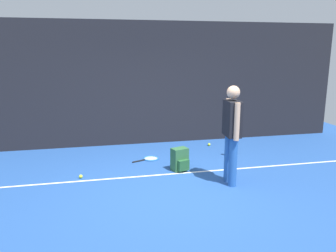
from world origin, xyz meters
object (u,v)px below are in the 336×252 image
tennis_player (232,129)px  tennis_ball_near_player (209,144)px  water_bottle (228,150)px  backpack (180,160)px  tennis_ball_by_fence (81,176)px  tennis_racket (150,159)px

tennis_player → tennis_ball_near_player: bearing=172.9°
tennis_player → water_bottle: size_ratio=6.32×
backpack → water_bottle: size_ratio=1.64×
tennis_player → backpack: bearing=-136.2°
tennis_player → tennis_ball_by_fence: 2.83m
tennis_ball_by_fence → water_bottle: size_ratio=0.25×
tennis_player → tennis_ball_by_fence: (-2.55, 0.79, -0.93)m
backpack → tennis_ball_by_fence: backpack is taller
tennis_racket → tennis_ball_near_player: 1.73m
backpack → tennis_ball_near_player: 1.88m
tennis_player → tennis_ball_by_fence: bearing=-104.0°
tennis_ball_near_player → water_bottle: 0.85m
tennis_ball_by_fence → water_bottle: (3.11, 0.69, 0.10)m
tennis_player → tennis_ball_by_fence: size_ratio=25.76×
tennis_player → water_bottle: 1.79m
tennis_racket → tennis_ball_by_fence: size_ratio=9.61×
tennis_player → tennis_ball_near_player: size_ratio=25.76×
backpack → tennis_ball_by_fence: (-1.86, -0.01, -0.18)m
tennis_racket → tennis_ball_near_player: size_ratio=9.61×
tennis_racket → tennis_ball_near_player: bearing=2.5°
tennis_ball_by_fence → water_bottle: 3.18m
water_bottle → tennis_ball_by_fence: bearing=-167.5°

